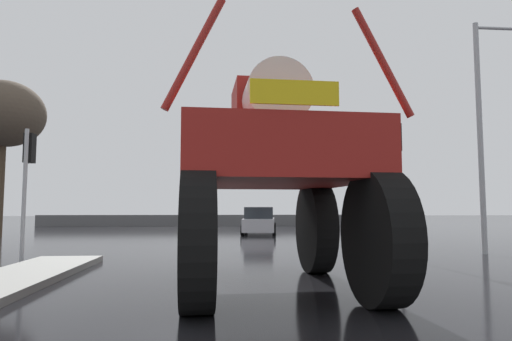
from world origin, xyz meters
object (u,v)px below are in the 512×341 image
object	(u,v)px
oversize_sprayer	(270,176)
streetlight_near_right	(484,122)
bare_tree_left	(4,114)
traffic_signal_near_right	(397,157)
sedan_ahead	(259,221)
traffic_signal_near_left	(28,165)

from	to	relation	value
oversize_sprayer	streetlight_near_right	world-z (taller)	streetlight_near_right
bare_tree_left	traffic_signal_near_right	bearing A→B (deg)	-33.07
traffic_signal_near_right	bare_tree_left	xyz separation A→B (m)	(-16.57, 10.79, 3.31)
traffic_signal_near_right	bare_tree_left	bearing A→B (deg)	146.93
sedan_ahead	traffic_signal_near_left	xyz separation A→B (m)	(-7.67, -12.10, 1.99)
streetlight_near_right	traffic_signal_near_right	bearing A→B (deg)	-165.82
oversize_sprayer	bare_tree_left	distance (m)	19.98
sedan_ahead	bare_tree_left	world-z (taller)	bare_tree_left
sedan_ahead	bare_tree_left	distance (m)	14.67
sedan_ahead	bare_tree_left	xyz separation A→B (m)	(-13.49, -1.31, 5.63)
oversize_sprayer	sedan_ahead	world-z (taller)	oversize_sprayer
traffic_signal_near_left	streetlight_near_right	size ratio (longest dim) A/B	0.48
oversize_sprayer	bare_tree_left	size ratio (longest dim) A/B	0.72
streetlight_near_right	traffic_signal_near_left	bearing A→B (deg)	-176.57
sedan_ahead	traffic_signal_near_right	world-z (taller)	traffic_signal_near_right
traffic_signal_near_right	streetlight_near_right	bearing A→B (deg)	14.18
traffic_signal_near_left	streetlight_near_right	xyz separation A→B (m)	(14.14, 0.85, 1.63)
traffic_signal_near_right	bare_tree_left	distance (m)	20.05
traffic_signal_near_left	bare_tree_left	world-z (taller)	bare_tree_left
streetlight_near_right	sedan_ahead	bearing A→B (deg)	119.90
sedan_ahead	streetlight_near_right	bearing A→B (deg)	-142.56
streetlight_near_right	bare_tree_left	bearing A→B (deg)	153.53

